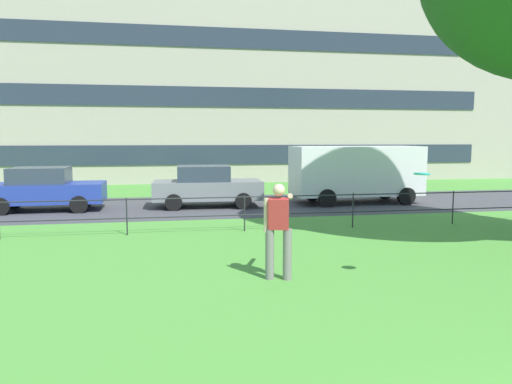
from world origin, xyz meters
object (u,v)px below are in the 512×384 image
(car_blue_right, at_px, (44,189))
(panel_van_center, at_px, (356,171))
(car_grey_far_left, at_px, (207,186))
(apartment_building_background, at_px, (203,30))
(frisbee, at_px, (422,174))
(person_thrower, at_px, (279,228))

(car_blue_right, xyz_separation_m, panel_van_center, (11.63, 0.08, 0.49))
(car_grey_far_left, relative_size, apartment_building_background, 0.10)
(car_blue_right, bearing_deg, apartment_building_background, 67.11)
(car_grey_far_left, height_order, panel_van_center, panel_van_center)
(frisbee, xyz_separation_m, car_blue_right, (-8.64, 10.28, -1.18))
(car_grey_far_left, bearing_deg, frisbee, -74.13)
(car_grey_far_left, bearing_deg, apartment_building_background, 86.31)
(car_blue_right, bearing_deg, frisbee, -49.97)
(frisbee, relative_size, apartment_building_background, 0.01)
(frisbee, bearing_deg, person_thrower, 160.15)
(frisbee, distance_m, apartment_building_background, 27.52)
(car_blue_right, xyz_separation_m, apartment_building_background, (6.75, 16.00, 9.13))
(person_thrower, relative_size, car_grey_far_left, 0.43)
(car_grey_far_left, bearing_deg, panel_van_center, 0.99)
(panel_van_center, bearing_deg, person_thrower, -119.00)
(car_blue_right, xyz_separation_m, car_grey_far_left, (5.72, -0.02, 0.00))
(car_grey_far_left, height_order, apartment_building_background, apartment_building_background)
(person_thrower, relative_size, frisbee, 4.66)
(panel_van_center, bearing_deg, apartment_building_background, 107.02)
(car_blue_right, distance_m, apartment_building_background, 19.62)
(person_thrower, bearing_deg, car_blue_right, 123.85)
(frisbee, bearing_deg, panel_van_center, 73.91)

